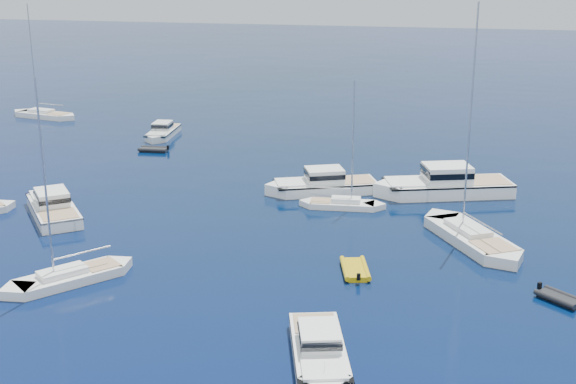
# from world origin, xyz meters

# --- Properties ---
(motor_cruiser_near) EXTENTS (5.18, 9.65, 2.42)m
(motor_cruiser_near) POSITION_xyz_m (-2.34, 4.20, 0.00)
(motor_cruiser_near) COLOR white
(motor_cruiser_near) RESTS_ON ground
(motor_cruiser_centre) EXTENTS (11.50, 7.34, 2.90)m
(motor_cruiser_centre) POSITION_xyz_m (-7.47, 34.36, 0.00)
(motor_cruiser_centre) COLOR white
(motor_cruiser_centre) RESTS_ON ground
(motor_cruiser_far_l) EXTENTS (9.14, 10.48, 2.81)m
(motor_cruiser_far_l) POSITION_xyz_m (-28.39, 23.32, 0.00)
(motor_cruiser_far_l) COLOR white
(motor_cruiser_far_l) RESTS_ON ground
(motor_cruiser_distant) EXTENTS (14.10, 8.16, 3.54)m
(motor_cruiser_distant) POSITION_xyz_m (3.38, 36.03, 0.00)
(motor_cruiser_distant) COLOR white
(motor_cruiser_distant) RESTS_ON ground
(motor_cruiser_horizon) EXTENTS (3.33, 8.72, 2.24)m
(motor_cruiser_horizon) POSITION_xyz_m (-29.90, 52.33, 0.00)
(motor_cruiser_horizon) COLOR silver
(motor_cruiser_horizon) RESTS_ON ground
(sailboat_fore) EXTENTS (8.17, 9.13, 14.34)m
(sailboat_fore) POSITION_xyz_m (-20.49, 10.91, 0.00)
(sailboat_fore) COLOR white
(sailboat_fore) RESTS_ON ground
(sailboat_mid_r) EXTENTS (9.22, 12.41, 18.40)m
(sailboat_mid_r) POSITION_xyz_m (5.75, 24.17, 0.00)
(sailboat_mid_r) COLOR silver
(sailboat_mid_r) RESTS_ON ground
(sailboat_centre) EXTENTS (7.94, 2.58, 11.48)m
(sailboat_centre) POSITION_xyz_m (-5.00, 30.39, 0.00)
(sailboat_centre) COLOR white
(sailboat_centre) RESTS_ON ground
(sailboat_far_l) EXTENTS (10.74, 4.71, 15.30)m
(sailboat_far_l) POSITION_xyz_m (-49.35, 59.48, 0.00)
(sailboat_far_l) COLOR white
(sailboat_far_l) RESTS_ON ground
(tender_yellow) EXTENTS (3.05, 4.37, 0.95)m
(tender_yellow) POSITION_xyz_m (-2.06, 16.65, 0.00)
(tender_yellow) COLOR #BF9D0B
(tender_yellow) RESTS_ON ground
(tender_grey_near) EXTENTS (3.40, 3.26, 0.95)m
(tender_grey_near) POSITION_xyz_m (11.14, 14.80, 0.00)
(tender_grey_near) COLOR black
(tender_grey_near) RESTS_ON ground
(tender_grey_far) EXTENTS (3.43, 2.05, 0.95)m
(tender_grey_far) POSITION_xyz_m (-28.26, 45.41, 0.00)
(tender_grey_far) COLOR black
(tender_grey_far) RESTS_ON ground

